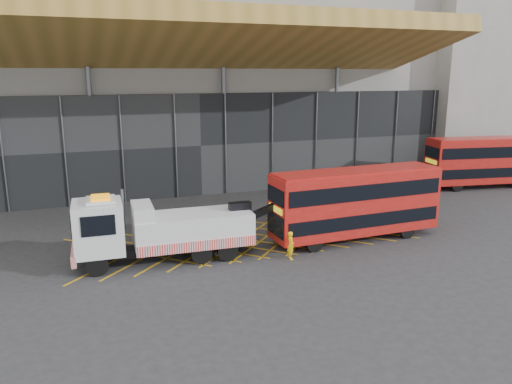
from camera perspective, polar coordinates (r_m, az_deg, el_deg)
name	(u,v)px	position (r m, az deg, el deg)	size (l,w,h in m)	color
ground_plane	(217,242)	(29.23, -4.53, -5.70)	(120.00, 120.00, 0.00)	#2C2C2F
road_markings	(243,239)	(29.67, -1.54, -5.36)	(19.96, 7.16, 0.01)	gold
construction_building	(179,80)	(45.96, -8.78, 12.59)	(55.00, 23.97, 18.00)	gray
east_building	(469,68)	(58.00, 23.12, 12.87)	(15.00, 12.00, 20.00)	gray
recovery_truck	(159,229)	(26.24, -11.08, -4.19)	(10.78, 2.93, 3.75)	black
bus_towed	(356,201)	(29.56, 11.34, -1.03)	(10.33, 2.72, 4.17)	#AD140F
bus_second	(487,160)	(46.77, 24.93, 3.35)	(10.71, 4.06, 4.26)	#AD140F
worker	(291,245)	(26.41, 3.99, -6.09)	(0.55, 0.36, 1.51)	yellow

